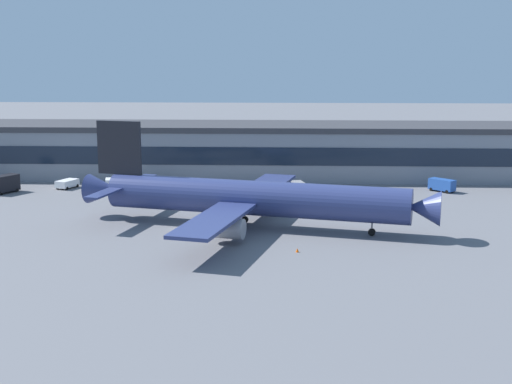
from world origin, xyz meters
name	(u,v)px	position (x,y,z in m)	size (l,w,h in m)	color
ground_plane	(186,229)	(0.00, 0.00, 0.00)	(600.00, 600.00, 0.00)	slate
terminal_building	(216,150)	(0.00, 49.81, 5.97)	(181.57, 19.47, 11.89)	gray
airliner	(249,198)	(10.06, 1.36, 4.77)	(57.57, 49.53, 16.44)	navy
baggage_tug	(111,182)	(-20.56, 34.38, 1.09)	(2.79, 3.97, 1.85)	white
follow_me_car	(154,182)	(-11.61, 34.71, 1.09)	(3.03, 4.75, 1.85)	black
pushback_tractor	(68,183)	(-29.28, 33.25, 1.05)	(4.16, 5.42, 1.75)	white
crew_van	(442,185)	(47.42, 32.65, 1.46)	(5.26, 5.20, 2.55)	#2651A5
stair_truck	(4,183)	(-40.30, 27.42, 1.98)	(4.99, 6.41, 3.55)	black
belt_loader	(300,187)	(18.74, 30.55, 1.15)	(3.49, 6.69, 1.95)	gray
traffic_cone_0	(297,250)	(17.46, -12.91, 0.29)	(0.47, 0.47, 0.59)	#F2590C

